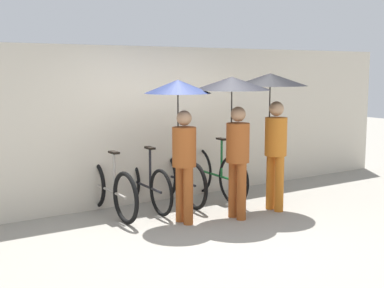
# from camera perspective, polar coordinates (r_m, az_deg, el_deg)

# --- Properties ---
(ground_plane) EXTENTS (30.00, 30.00, 0.00)m
(ground_plane) POSITION_cam_1_polar(r_m,az_deg,el_deg) (6.99, 3.50, -9.19)
(ground_plane) COLOR gray
(back_wall) EXTENTS (10.15, 0.12, 2.41)m
(back_wall) POSITION_cam_1_polar(r_m,az_deg,el_deg) (8.35, -4.39, 2.06)
(back_wall) COLOR beige
(back_wall) RESTS_ON ground
(parked_bicycle_0) EXTENTS (0.44, 1.75, 0.99)m
(parked_bicycle_0) POSITION_cam_1_polar(r_m,az_deg,el_deg) (7.70, -8.84, -4.80)
(parked_bicycle_0) COLOR black
(parked_bicycle_0) RESTS_ON ground
(parked_bicycle_1) EXTENTS (0.44, 1.73, 1.10)m
(parked_bicycle_1) POSITION_cam_1_polar(r_m,az_deg,el_deg) (8.04, -5.08, -4.27)
(parked_bicycle_1) COLOR black
(parked_bicycle_1) RESTS_ON ground
(parked_bicycle_2) EXTENTS (0.44, 1.68, 0.97)m
(parked_bicycle_2) POSITION_cam_1_polar(r_m,az_deg,el_deg) (8.33, -1.28, -3.76)
(parked_bicycle_2) COLOR black
(parked_bicycle_2) RESTS_ON ground
(parked_bicycle_3) EXTENTS (0.44, 1.76, 1.00)m
(parked_bicycle_3) POSITION_cam_1_polar(r_m,az_deg,el_deg) (8.60, 2.48, -3.18)
(parked_bicycle_3) COLOR black
(parked_bicycle_3) RESTS_ON ground
(pedestrian_leading) EXTENTS (0.90, 0.90, 1.92)m
(pedestrian_leading) POSITION_cam_1_polar(r_m,az_deg,el_deg) (7.12, -1.26, 3.24)
(pedestrian_leading) COLOR #9E4C1E
(pedestrian_leading) RESTS_ON ground
(pedestrian_center) EXTENTS (1.07, 1.07, 1.96)m
(pedestrian_center) POSITION_cam_1_polar(r_m,az_deg,el_deg) (7.36, 4.46, 4.17)
(pedestrian_center) COLOR #9E4C1E
(pedestrian_center) RESTS_ON ground
(pedestrian_trailing) EXTENTS (1.08, 1.08, 2.00)m
(pedestrian_trailing) POSITION_cam_1_polar(r_m,az_deg,el_deg) (7.86, 8.52, 4.60)
(pedestrian_trailing) COLOR #C66B1E
(pedestrian_trailing) RESTS_ON ground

